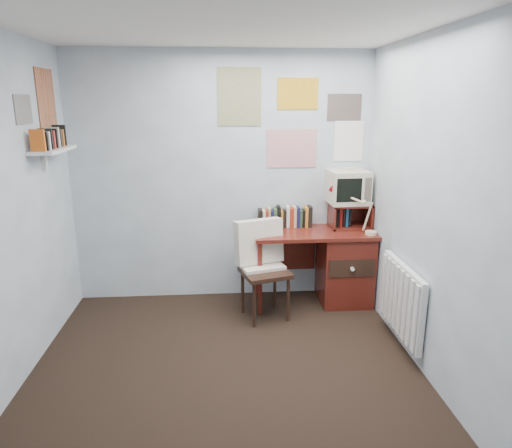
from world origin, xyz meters
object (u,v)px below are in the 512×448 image
at_px(wall_shelf, 53,150).
at_px(crt_tv, 348,186).
at_px(desk_chair, 265,273).
at_px(tv_riser, 350,215).
at_px(radiator, 402,300).
at_px(desk_lamp, 372,214).
at_px(desk, 339,264).

bearing_deg(wall_shelf, crt_tv, 10.86).
bearing_deg(desk_chair, wall_shelf, 166.06).
bearing_deg(tv_riser, radiator, -80.72).
bearing_deg(tv_riser, desk_lamp, -63.17).
relative_size(radiator, wall_shelf, 1.29).
relative_size(desk_chair, radiator, 1.12).
relative_size(desk, wall_shelf, 1.94).
bearing_deg(desk, tv_riser, 42.96).
xyz_separation_m(crt_tv, wall_shelf, (-2.66, -0.51, 0.43)).
bearing_deg(desk_lamp, radiator, -72.21).
bearing_deg(desk, desk_chair, -158.87).
bearing_deg(crt_tv, desk_lamp, -63.46).
relative_size(tv_riser, crt_tv, 1.05).
bearing_deg(desk_chair, desk_lamp, -8.50).
bearing_deg(crt_tv, wall_shelf, -172.82).
bearing_deg(wall_shelf, radiator, -10.89).
xyz_separation_m(desk_chair, tv_riser, (0.91, 0.42, 0.44)).
distance_m(desk_chair, desk_lamp, 1.17).
distance_m(desk_lamp, tv_riser, 0.31).
xyz_separation_m(desk, desk_chair, (-0.79, -0.30, 0.04)).
bearing_deg(desk_lamp, crt_tv, 135.56).
relative_size(tv_riser, wall_shelf, 0.65).
xyz_separation_m(desk_lamp, tv_riser, (-0.14, 0.27, -0.08)).
relative_size(desk_lamp, wall_shelf, 0.67).
distance_m(desk, crt_tv, 0.80).
xyz_separation_m(tv_riser, wall_shelf, (-2.69, -0.49, 0.74)).
xyz_separation_m(tv_riser, crt_tv, (-0.03, 0.02, 0.31)).
bearing_deg(desk_lamp, tv_riser, 132.17).
distance_m(tv_riser, crt_tv, 0.31).
distance_m(desk_chair, crt_tv, 1.23).
distance_m(tv_riser, wall_shelf, 2.83).
height_order(desk, tv_riser, tv_riser).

